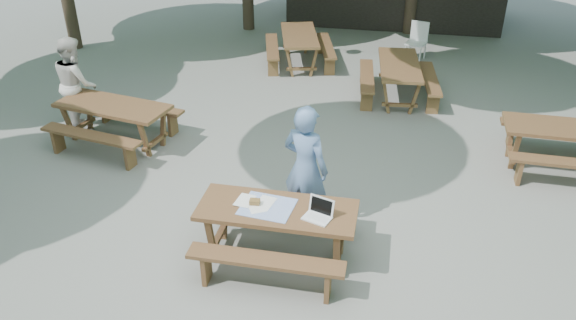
% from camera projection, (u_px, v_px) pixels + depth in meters
% --- Properties ---
extents(ground, '(80.00, 80.00, 0.00)m').
position_uv_depth(ground, '(331.00, 208.00, 8.31)').
color(ground, slate).
rests_on(ground, ground).
extents(main_picnic_table, '(2.00, 1.58, 0.75)m').
position_uv_depth(main_picnic_table, '(277.00, 231.00, 7.19)').
color(main_picnic_table, '#4E2C1B').
rests_on(main_picnic_table, ground).
extents(picnic_table_nw, '(2.16, 1.91, 0.75)m').
position_uv_depth(picnic_table_nw, '(116.00, 123.00, 9.92)').
color(picnic_table_nw, '#4E2C1B').
rests_on(picnic_table_nw, ground).
extents(picnic_table_ne, '(2.02, 1.63, 0.75)m').
position_uv_depth(picnic_table_ne, '(565.00, 147.00, 9.15)').
color(picnic_table_ne, '#4E2C1B').
rests_on(picnic_table_ne, ground).
extents(picnic_table_far_w, '(2.00, 2.23, 0.75)m').
position_uv_depth(picnic_table_far_w, '(299.00, 49.00, 13.41)').
color(picnic_table_far_w, '#4E2C1B').
rests_on(picnic_table_far_w, ground).
extents(picnic_table_far_e, '(1.74, 2.06, 0.75)m').
position_uv_depth(picnic_table_far_e, '(398.00, 80.00, 11.68)').
color(picnic_table_far_e, '#4E2C1B').
rests_on(picnic_table_far_e, ground).
extents(woman, '(0.78, 0.65, 1.83)m').
position_uv_depth(woman, '(306.00, 168.00, 7.54)').
color(woman, '#6687B9').
rests_on(woman, ground).
extents(second_person, '(1.05, 1.07, 1.73)m').
position_uv_depth(second_person, '(76.00, 83.00, 10.27)').
color(second_person, silver).
rests_on(second_person, ground).
extents(plastic_chair, '(0.56, 0.56, 0.90)m').
position_uv_depth(plastic_chair, '(415.00, 49.00, 13.80)').
color(plastic_chair, silver).
rests_on(plastic_chair, ground).
extents(laptop, '(0.40, 0.35, 0.24)m').
position_uv_depth(laptop, '(319.00, 213.00, 6.82)').
color(laptop, white).
rests_on(laptop, main_picnic_table).
extents(tabletop_clutter, '(0.79, 0.62, 0.08)m').
position_uv_depth(tabletop_clutter, '(264.00, 205.00, 7.04)').
color(tabletop_clutter, blue).
rests_on(tabletop_clutter, main_picnic_table).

